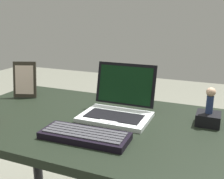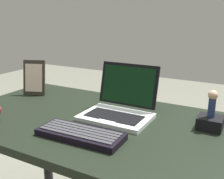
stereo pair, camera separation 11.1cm
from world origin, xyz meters
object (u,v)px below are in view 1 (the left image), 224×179
Objects in this scene: photo_frame at (25,80)px; figurine at (210,99)px; external_keyboard at (85,135)px; figurine_stand at (208,119)px; laptop_front at (118,107)px.

figurine is at bearing -0.82° from photo_frame.
photo_frame is at bearing 179.18° from figurine.
figurine reaches higher than external_keyboard.
figurine_stand is (0.41, 0.32, 0.01)m from external_keyboard.
photo_frame reaches higher than external_keyboard.
laptop_front is at bearing 83.35° from external_keyboard.
photo_frame is 1.78× the size of figurine.
photo_frame is (-0.58, 0.07, 0.05)m from laptop_front.
photo_frame is 0.95m from figurine_stand.
laptop_front reaches higher than external_keyboard.
laptop_front is 1.53× the size of photo_frame.
figurine is at bearing 8.65° from laptop_front.
figurine is at bearing 0.00° from figurine_stand.
figurine_stand is 0.88× the size of figurine.
photo_frame is at bearing 172.96° from laptop_front.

